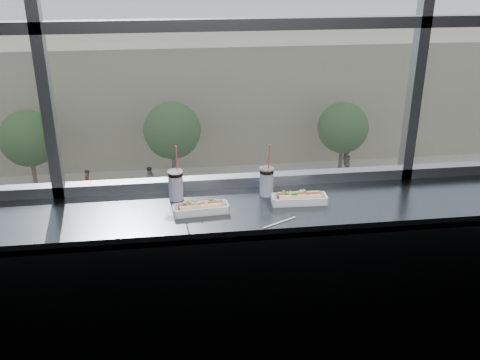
{
  "coord_description": "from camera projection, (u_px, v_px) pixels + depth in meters",
  "views": [
    {
      "loc": [
        -0.37,
        -1.31,
        2.33
      ],
      "look_at": [
        -0.03,
        1.23,
        1.25
      ],
      "focal_mm": 40.0,
      "sensor_mm": 36.0,
      "label": 1
    }
  ],
  "objects": [
    {
      "name": "loose_straw",
      "position": [
        280.0,
        222.0,
        2.65
      ],
      "size": [
        0.18,
        0.1,
        0.01
      ],
      "primitive_type": "cylinder",
      "rotation": [
        0.0,
        1.57,
        0.48
      ],
      "color": "white",
      "rests_on": "counter"
    },
    {
      "name": "counter",
      "position": [
        245.0,
        211.0,
        2.85
      ],
      "size": [
        6.0,
        0.55,
        0.06
      ],
      "primitive_type": "cube",
      "color": "#4D545B",
      "rests_on": "ground"
    },
    {
      "name": "wall_back_lower",
      "position": [
        239.0,
        267.0,
        3.3
      ],
      "size": [
        6.0,
        0.0,
        6.0
      ],
      "primitive_type": "plane",
      "rotation": [
        1.57,
        0.0,
        0.0
      ],
      "color": "black",
      "rests_on": "ground"
    },
    {
      "name": "pedestrian_a",
      "position": [
        87.0,
        181.0,
        31.43
      ],
      "size": [
        0.68,
        0.91,
        2.05
      ],
      "primitive_type": "imported",
      "rotation": [
        0.0,
        0.0,
        4.71
      ],
      "color": "#66605B",
      "rests_on": "far_sidewalk"
    },
    {
      "name": "car_near_c",
      "position": [
        154.0,
        278.0,
        21.77
      ],
      "size": [
        2.98,
        6.77,
        2.23
      ],
      "primitive_type": "imported",
      "rotation": [
        0.0,
        0.0,
        1.6
      ],
      "color": "maroon",
      "rests_on": "street_asphalt"
    },
    {
      "name": "tree_left",
      "position": [
        29.0,
        138.0,
        30.93
      ],
      "size": [
        3.33,
        3.33,
        5.2
      ],
      "color": "#47382B",
      "rests_on": "far_sidewalk"
    },
    {
      "name": "hotdog_tray_left",
      "position": [
        201.0,
        208.0,
        2.75
      ],
      "size": [
        0.29,
        0.12,
        0.07
      ],
      "rotation": [
        0.0,
        0.0,
        0.08
      ],
      "color": "white",
      "rests_on": "counter"
    },
    {
      "name": "street_asphalt",
      "position": [
        185.0,
        251.0,
        26.04
      ],
      "size": [
        80.0,
        10.0,
        0.06
      ],
      "primitive_type": "cube",
      "color": "black",
      "rests_on": "plaza_ground"
    },
    {
      "name": "plaza_ground",
      "position": [
        175.0,
        117.0,
        47.51
      ],
      "size": [
        120.0,
        120.0,
        0.0
      ],
      "primitive_type": "plane",
      "color": "#ADA18B",
      "rests_on": "ground"
    },
    {
      "name": "tree_right",
      "position": [
        343.0,
        128.0,
        33.3
      ],
      "size": [
        3.2,
        3.2,
        4.99
      ],
      "color": "#47382B",
      "rests_on": "far_sidewalk"
    },
    {
      "name": "car_near_d",
      "position": [
        309.0,
        267.0,
        22.56
      ],
      "size": [
        3.2,
        6.91,
        2.25
      ],
      "primitive_type": "imported",
      "rotation": [
        0.0,
        0.0,
        1.51
      ],
      "color": "white",
      "rests_on": "street_asphalt"
    },
    {
      "name": "pedestrian_b",
      "position": [
        149.0,
        177.0,
        32.23
      ],
      "size": [
        0.84,
        0.63,
        1.9
      ],
      "primitive_type": "imported",
      "rotation": [
        0.0,
        0.0,
        3.14
      ],
      "color": "#66605B",
      "rests_on": "far_sidewalk"
    },
    {
      "name": "soda_cup_right",
      "position": [
        267.0,
        180.0,
        2.93
      ],
      "size": [
        0.08,
        0.08,
        0.3
      ],
      "color": "white",
      "rests_on": "counter"
    },
    {
      "name": "counter_fascia",
      "position": [
        252.0,
        321.0,
        2.81
      ],
      "size": [
        6.0,
        0.04,
        1.04
      ],
      "primitive_type": "cube",
      "color": "#4D545B",
      "rests_on": "ground"
    },
    {
      "name": "hotdog_tray_right",
      "position": [
        299.0,
        198.0,
        2.85
      ],
      "size": [
        0.3,
        0.11,
        0.07
      ],
      "rotation": [
        0.0,
        0.0,
        -0.05
      ],
      "color": "white",
      "rests_on": "counter"
    },
    {
      "name": "car_far_b",
      "position": [
        231.0,
        195.0,
        29.63
      ],
      "size": [
        3.11,
        6.19,
        1.98
      ],
      "primitive_type": "imported",
      "rotation": [
        0.0,
        0.0,
        1.68
      ],
      "color": "maroon",
      "rests_on": "street_asphalt"
    },
    {
      "name": "car_far_c",
      "position": [
        376.0,
        185.0,
        30.6
      ],
      "size": [
        3.19,
        6.95,
        2.27
      ],
      "primitive_type": "imported",
      "rotation": [
        0.0,
        0.0,
        1.62
      ],
      "color": "#BCC297",
      "rests_on": "street_asphalt"
    },
    {
      "name": "far_sidewalk",
      "position": [
        180.0,
        186.0,
        33.35
      ],
      "size": [
        80.0,
        6.0,
        0.04
      ],
      "primitive_type": "cube",
      "color": "#ADA18B",
      "rests_on": "plaza_ground"
    },
    {
      "name": "wrapper",
      "position": [
        173.0,
        215.0,
        2.71
      ],
      "size": [
        0.09,
        0.07,
        0.02
      ],
      "primitive_type": "ellipsoid",
      "color": "silver",
      "rests_on": "counter"
    },
    {
      "name": "pedestrian_d",
      "position": [
        345.0,
        160.0,
        34.35
      ],
      "size": [
        0.74,
        0.99,
        2.22
      ],
      "primitive_type": "imported",
      "rotation": [
        0.0,
        0.0,
        4.71
      ],
      "color": "#66605B",
      "rests_on": "far_sidewalk"
    },
    {
      "name": "tree_center",
      "position": [
        172.0,
        131.0,
        31.9
      ],
      "size": [
        3.44,
        3.44,
        5.38
      ],
      "color": "#47382B",
      "rests_on": "far_sidewalk"
    },
    {
      "name": "far_building",
      "position": [
        174.0,
        87.0,
        40.93
      ],
      "size": [
        50.0,
        14.0,
        8.0
      ],
      "primitive_type": "cube",
      "color": "gray",
      "rests_on": "plaza_ground"
    },
    {
      "name": "soda_cup_left",
      "position": [
        176.0,
        184.0,
        2.88
      ],
      "size": [
        0.09,
        0.09,
        0.31
      ],
      "color": "white",
      "rests_on": "counter"
    }
  ]
}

